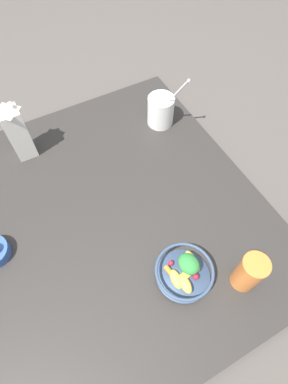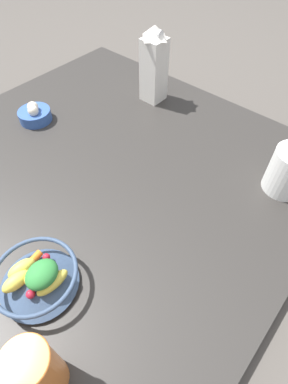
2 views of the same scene
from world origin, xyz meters
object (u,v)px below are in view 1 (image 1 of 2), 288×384
object	(u,v)px
yogurt_tub	(161,109)
drinking_cup	(249,272)
milk_carton	(16,130)
fruit_bowl	(184,272)

from	to	relation	value
yogurt_tub	drinking_cup	world-z (taller)	yogurt_tub
milk_carton	yogurt_tub	distance (m)	0.58
fruit_bowl	milk_carton	size ratio (longest dim) A/B	0.69
milk_carton	drinking_cup	xyz separation A→B (m)	(-0.84, -0.45, -0.05)
fruit_bowl	milk_carton	xyz separation A→B (m)	(0.74, 0.29, 0.09)
fruit_bowl	yogurt_tub	world-z (taller)	yogurt_tub
milk_carton	yogurt_tub	world-z (taller)	milk_carton
milk_carton	drinking_cup	size ratio (longest dim) A/B	1.67
fruit_bowl	drinking_cup	distance (m)	0.19
fruit_bowl	milk_carton	distance (m)	0.80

